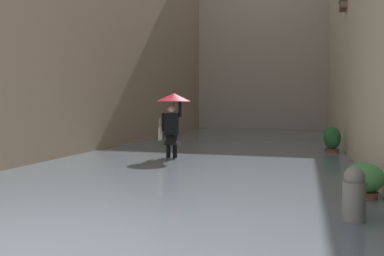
{
  "coord_description": "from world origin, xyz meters",
  "views": [
    {
      "loc": [
        -2.56,
        2.88,
        1.58
      ],
      "look_at": [
        0.36,
        -7.12,
        0.97
      ],
      "focal_mm": 36.22,
      "sensor_mm": 36.0,
      "label": 1
    }
  ],
  "objects_px": {
    "potted_plant_mid_left": "(364,182)",
    "potted_plant_far_left": "(332,141)",
    "person_wading": "(172,114)",
    "mooring_bollard": "(354,200)",
    "potted_plant_far_right": "(170,131)"
  },
  "relations": [
    {
      "from": "person_wading",
      "to": "potted_plant_mid_left",
      "type": "height_order",
      "value": "person_wading"
    },
    {
      "from": "potted_plant_mid_left",
      "to": "potted_plant_far_left",
      "type": "bearing_deg",
      "value": -89.23
    },
    {
      "from": "person_wading",
      "to": "potted_plant_far_right",
      "type": "bearing_deg",
      "value": -69.98
    },
    {
      "from": "person_wading",
      "to": "potted_plant_far_right",
      "type": "distance_m",
      "value": 7.33
    },
    {
      "from": "potted_plant_mid_left",
      "to": "potted_plant_far_left",
      "type": "height_order",
      "value": "potted_plant_far_left"
    },
    {
      "from": "mooring_bollard",
      "to": "potted_plant_far_left",
      "type": "bearing_deg",
      "value": -91.62
    },
    {
      "from": "potted_plant_mid_left",
      "to": "potted_plant_far_left",
      "type": "relative_size",
      "value": 0.75
    },
    {
      "from": "potted_plant_mid_left",
      "to": "person_wading",
      "type": "bearing_deg",
      "value": -38.85
    },
    {
      "from": "potted_plant_far_right",
      "to": "potted_plant_far_left",
      "type": "distance_m",
      "value": 7.99
    },
    {
      "from": "potted_plant_far_left",
      "to": "mooring_bollard",
      "type": "height_order",
      "value": "potted_plant_far_left"
    },
    {
      "from": "person_wading",
      "to": "mooring_bollard",
      "type": "height_order",
      "value": "person_wading"
    },
    {
      "from": "person_wading",
      "to": "potted_plant_far_right",
      "type": "xyz_separation_m",
      "value": [
        2.49,
        -6.83,
        -0.93
      ]
    },
    {
      "from": "potted_plant_far_left",
      "to": "potted_plant_far_right",
      "type": "bearing_deg",
      "value": -32.43
    },
    {
      "from": "potted_plant_far_right",
      "to": "potted_plant_far_left",
      "type": "height_order",
      "value": "potted_plant_far_left"
    },
    {
      "from": "person_wading",
      "to": "mooring_bollard",
      "type": "bearing_deg",
      "value": 130.1
    }
  ]
}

